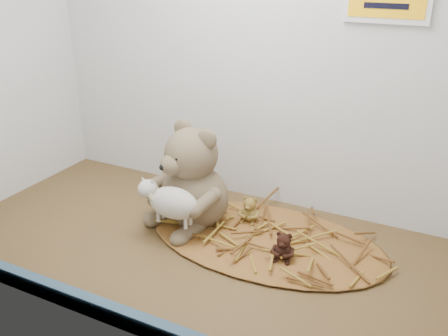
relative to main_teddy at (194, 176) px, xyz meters
The scene contains 7 objects.
alcove_shell 32.70cm from the main_teddy, ahead, with size 120.40×60.20×90.40cm.
front_rail 40.45cm from the main_teddy, 80.09° to the right, with size 119.28×2.20×3.60cm, color #375069.
straw_bed 22.74cm from the main_teddy, ahead, with size 57.59×33.44×1.11cm, color brown.
main_teddy is the anchor object (origin of this frame).
toy_lamb 9.81cm from the main_teddy, 90.00° to the right, with size 15.96×9.74×10.31cm, color beige, non-canonical shape.
mini_teddy_tan 16.16cm from the main_teddy, 25.42° to the left, with size 5.27×5.57×6.54cm, color olive, non-canonical shape.
mini_teddy_brown 27.83cm from the main_teddy, 13.34° to the right, with size 5.18×5.46×6.42cm, color black, non-canonical shape.
Camera 1 is at (49.20, -84.69, 62.25)cm, focal length 40.00 mm.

